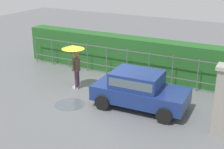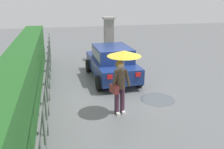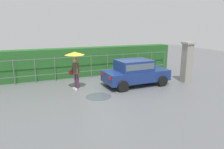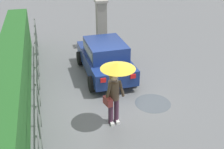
# 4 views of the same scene
# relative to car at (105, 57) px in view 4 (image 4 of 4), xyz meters

# --- Properties ---
(ground_plane) EXTENTS (40.00, 40.00, 0.00)m
(ground_plane) POSITION_rel_car_xyz_m (-1.61, 0.12, -0.80)
(ground_plane) COLOR slate
(car) EXTENTS (3.79, 1.97, 1.48)m
(car) POSITION_rel_car_xyz_m (0.00, 0.00, 0.00)
(car) COLOR navy
(car) RESTS_ON ground
(pedestrian) EXTENTS (1.01, 1.01, 2.04)m
(pedestrian) POSITION_rel_car_xyz_m (-3.31, 0.45, 0.69)
(pedestrian) COLOR #47283D
(pedestrian) RESTS_ON ground
(gate_pillar) EXTENTS (0.60, 0.60, 2.42)m
(gate_pillar) POSITION_rel_car_xyz_m (3.19, -0.55, 0.44)
(gate_pillar) COLOR gray
(gate_pillar) RESTS_ON ground
(fence_section) EXTENTS (11.57, 0.05, 1.50)m
(fence_section) POSITION_rel_car_xyz_m (-1.80, 2.69, 0.02)
(fence_section) COLOR #59605B
(fence_section) RESTS_ON ground
(hedge_row) EXTENTS (12.52, 0.90, 1.90)m
(hedge_row) POSITION_rel_car_xyz_m (-1.80, 3.46, 0.15)
(hedge_row) COLOR #235B23
(hedge_row) RESTS_ON ground
(puddle_near) EXTENTS (1.25, 1.25, 0.00)m
(puddle_near) POSITION_rel_car_xyz_m (-2.56, -1.10, -0.80)
(puddle_near) COLOR #4C545B
(puddle_near) RESTS_ON ground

